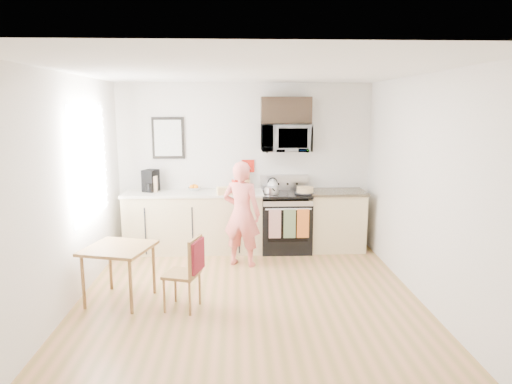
{
  "coord_description": "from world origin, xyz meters",
  "views": [
    {
      "loc": [
        -0.14,
        -4.94,
        2.23
      ],
      "look_at": [
        0.12,
        1.0,
        1.12
      ],
      "focal_mm": 32.0,
      "sensor_mm": 36.0,
      "label": 1
    }
  ],
  "objects_px": {
    "dining_table": "(119,253)",
    "cake": "(305,190)",
    "person": "(242,214)",
    "chair": "(191,264)",
    "range": "(286,223)",
    "microwave": "(286,138)"
  },
  "relations": [
    {
      "from": "person",
      "to": "cake",
      "type": "bearing_deg",
      "value": -130.15
    },
    {
      "from": "dining_table",
      "to": "person",
      "type": "bearing_deg",
      "value": 39.38
    },
    {
      "from": "person",
      "to": "cake",
      "type": "xyz_separation_m",
      "value": [
        0.98,
        0.56,
        0.23
      ]
    },
    {
      "from": "dining_table",
      "to": "chair",
      "type": "height_order",
      "value": "chair"
    },
    {
      "from": "dining_table",
      "to": "cake",
      "type": "relative_size",
      "value": 2.42
    },
    {
      "from": "cake",
      "to": "chair",
      "type": "bearing_deg",
      "value": -127.63
    },
    {
      "from": "person",
      "to": "range",
      "type": "bearing_deg",
      "value": -116.08
    },
    {
      "from": "microwave",
      "to": "person",
      "type": "distance_m",
      "value": 1.45
    },
    {
      "from": "microwave",
      "to": "person",
      "type": "relative_size",
      "value": 0.51
    },
    {
      "from": "microwave",
      "to": "dining_table",
      "type": "relative_size",
      "value": 1.02
    },
    {
      "from": "microwave",
      "to": "range",
      "type": "bearing_deg",
      "value": -89.94
    },
    {
      "from": "person",
      "to": "dining_table",
      "type": "relative_size",
      "value": 2.01
    },
    {
      "from": "chair",
      "to": "cake",
      "type": "distance_m",
      "value": 2.57
    },
    {
      "from": "cake",
      "to": "range",
      "type": "bearing_deg",
      "value": 158.51
    },
    {
      "from": "microwave",
      "to": "cake",
      "type": "bearing_deg",
      "value": -37.48
    },
    {
      "from": "chair",
      "to": "microwave",
      "type": "bearing_deg",
      "value": 76.74
    },
    {
      "from": "range",
      "to": "person",
      "type": "bearing_deg",
      "value": -136.18
    },
    {
      "from": "microwave",
      "to": "chair",
      "type": "distance_m",
      "value": 2.84
    },
    {
      "from": "range",
      "to": "cake",
      "type": "relative_size",
      "value": 3.76
    },
    {
      "from": "dining_table",
      "to": "cake",
      "type": "height_order",
      "value": "cake"
    },
    {
      "from": "chair",
      "to": "cake",
      "type": "xyz_separation_m",
      "value": [
        1.55,
        2.01,
        0.44
      ]
    },
    {
      "from": "dining_table",
      "to": "chair",
      "type": "distance_m",
      "value": 0.9
    }
  ]
}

